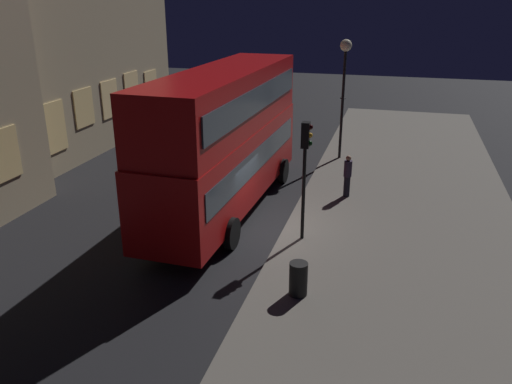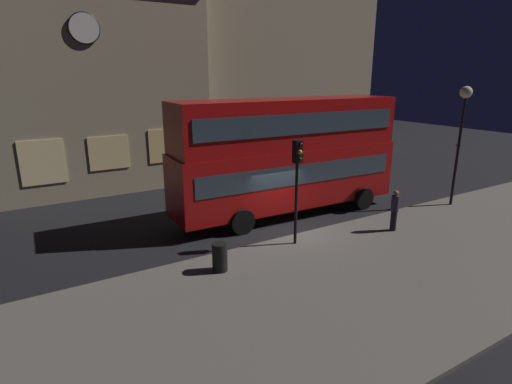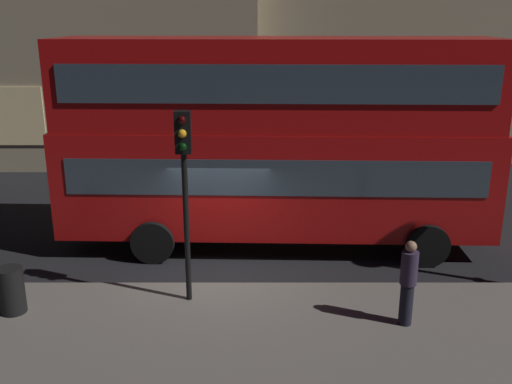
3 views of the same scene
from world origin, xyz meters
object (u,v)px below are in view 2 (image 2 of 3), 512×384
object	(u,v)px
street_lamp	(463,115)
litter_bin	(220,257)
double_decker_bus	(287,151)
pedestrian	(394,210)
traffic_light_near_kerb	(297,171)

from	to	relation	value
street_lamp	litter_bin	bearing A→B (deg)	-177.95
double_decker_bus	street_lamp	xyz separation A→B (m)	(7.90, -3.50, 1.60)
street_lamp	litter_bin	world-z (taller)	street_lamp
double_decker_bus	pedestrian	xyz separation A→B (m)	(2.47, -4.45, -2.04)
litter_bin	pedestrian	bearing A→B (deg)	-3.37
litter_bin	street_lamp	bearing A→B (deg)	2.05
double_decker_bus	street_lamp	size ratio (longest dim) A/B	1.93
traffic_light_near_kerb	pedestrian	bearing A→B (deg)	-14.75
double_decker_bus	litter_bin	bearing A→B (deg)	-142.58
pedestrian	litter_bin	world-z (taller)	pedestrian
litter_bin	traffic_light_near_kerb	bearing A→B (deg)	8.72
pedestrian	litter_bin	distance (m)	8.04
traffic_light_near_kerb	street_lamp	xyz separation A→B (m)	(9.87, -0.07, 1.61)
double_decker_bus	pedestrian	world-z (taller)	double_decker_bus
double_decker_bus	traffic_light_near_kerb	size ratio (longest dim) A/B	2.77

